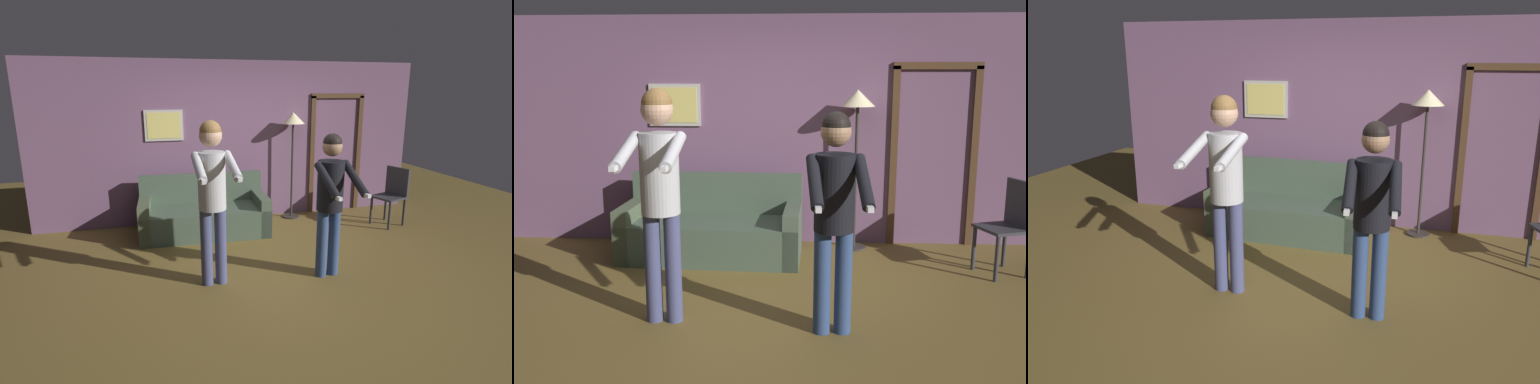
# 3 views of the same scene
# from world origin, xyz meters

# --- Properties ---
(ground_plane) EXTENTS (12.00, 12.00, 0.00)m
(ground_plane) POSITION_xyz_m (0.00, 0.00, 0.00)
(ground_plane) COLOR brown
(back_wall_assembly) EXTENTS (6.40, 0.10, 2.60)m
(back_wall_assembly) POSITION_xyz_m (0.02, 2.07, 1.30)
(back_wall_assembly) COLOR #6C4B68
(back_wall_assembly) RESTS_ON ground_plane
(couch) EXTENTS (1.93, 0.93, 0.87)m
(couch) POSITION_xyz_m (-0.64, 1.43, 0.28)
(couch) COLOR #435543
(couch) RESTS_ON ground_plane
(torchiere_lamp) EXTENTS (0.38, 0.38, 1.78)m
(torchiere_lamp) POSITION_xyz_m (0.92, 1.82, 1.53)
(torchiere_lamp) COLOR #332D28
(torchiere_lamp) RESTS_ON ground_plane
(person_standing_left) EXTENTS (0.43, 0.76, 1.84)m
(person_standing_left) POSITION_xyz_m (-0.77, -0.27, 1.14)
(person_standing_left) COLOR #41456E
(person_standing_left) RESTS_ON ground_plane
(person_standing_right) EXTENTS (0.47, 0.66, 1.68)m
(person_standing_right) POSITION_xyz_m (0.56, -0.40, 1.02)
(person_standing_right) COLOR navy
(person_standing_right) RESTS_ON ground_plane
(dining_chair_distant) EXTENTS (0.53, 0.53, 0.93)m
(dining_chair_distant) POSITION_xyz_m (2.37, 1.05, 0.53)
(dining_chair_distant) COLOR #2D2D33
(dining_chair_distant) RESTS_ON ground_plane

